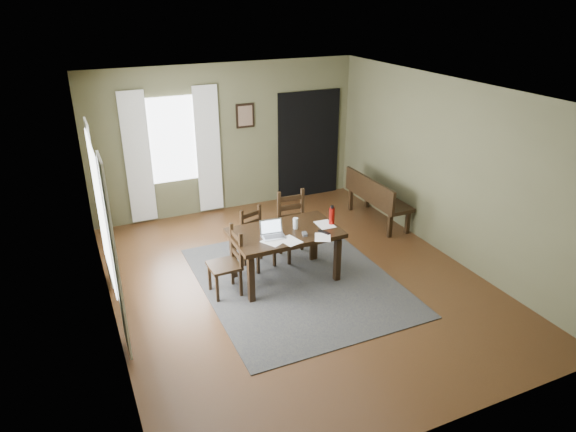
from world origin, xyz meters
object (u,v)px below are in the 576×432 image
dining_table (285,237)px  chair_back_right (294,226)px  laptop (272,232)px  chair_end (228,263)px  bench (375,196)px  water_bottle (332,216)px  chair_back_left (257,239)px

dining_table → chair_back_right: 0.74m
laptop → chair_end: bearing=-178.4°
chair_end → bench: bearing=109.6°
laptop → water_bottle: 0.93m
chair_back_left → chair_back_right: bearing=-14.1°
chair_end → water_bottle: bearing=87.3°
bench → laptop: laptop is taller
dining_table → bench: 2.56m
chair_end → chair_back_right: 1.41m
bench → chair_back_left: bearing=104.3°
chair_end → bench: (3.12, 1.19, 0.04)m
chair_end → laptop: laptop is taller
water_bottle → laptop: bearing=-179.5°
chair_end → chair_back_left: 0.84m
chair_end → water_bottle: 1.62m
chair_back_right → bench: size_ratio=0.69×
chair_back_right → laptop: size_ratio=3.06×
chair_back_left → laptop: (0.00, -0.60, 0.38)m
chair_back_right → dining_table: bearing=-123.1°
dining_table → chair_end: 0.88m
chair_back_right → chair_end: bearing=-152.1°
chair_end → chair_back_left: chair_end is taller
laptop → water_bottle: size_ratio=1.20×
chair_end → water_bottle: size_ratio=3.34×
chair_back_left → chair_back_right: (0.64, 0.05, 0.06)m
chair_back_right → bench: 1.94m
bench → water_bottle: 2.03m
chair_back_left → laptop: bearing=-108.4°
chair_back_left → laptop: 0.71m
dining_table → chair_end: size_ratio=1.62×
dining_table → water_bottle: water_bottle is taller
chair_back_right → water_bottle: same height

